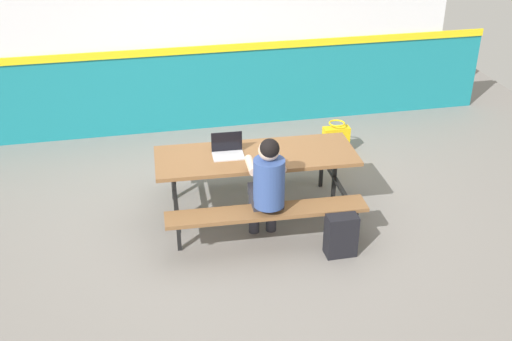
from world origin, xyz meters
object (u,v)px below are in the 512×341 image
at_px(picnic_table_main, 256,168).
at_px(laptop_silver, 228,151).
at_px(backpack_dark, 341,235).
at_px(tote_bag_bright, 336,139).
at_px(student_nearer, 267,183).

height_order(picnic_table_main, laptop_silver, laptop_silver).
bearing_deg(laptop_silver, backpack_dark, -44.02).
bearing_deg(laptop_silver, tote_bag_bright, 37.37).
distance_m(laptop_silver, tote_bag_bright, 2.12).
distance_m(picnic_table_main, backpack_dark, 1.14).
bearing_deg(student_nearer, tote_bag_bright, 54.00).
height_order(picnic_table_main, student_nearer, student_nearer).
relative_size(student_nearer, laptop_silver, 3.67).
height_order(student_nearer, tote_bag_bright, student_nearer).
bearing_deg(tote_bag_bright, picnic_table_main, -136.01).
bearing_deg(laptop_silver, picnic_table_main, -9.71).
relative_size(student_nearer, backpack_dark, 2.74).
xyz_separation_m(picnic_table_main, tote_bag_bright, (1.33, 1.29, -0.39)).
xyz_separation_m(backpack_dark, tote_bag_bright, (0.67, 2.15, -0.02)).
xyz_separation_m(picnic_table_main, backpack_dark, (0.66, -0.86, -0.36)).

